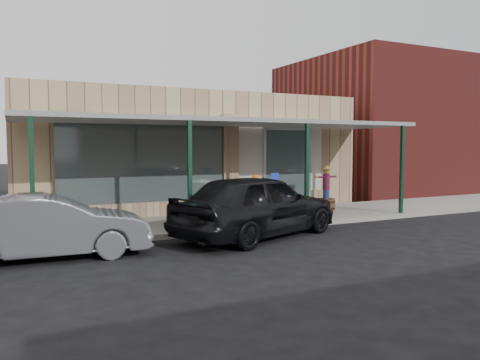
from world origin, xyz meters
name	(u,v)px	position (x,y,z in m)	size (l,w,h in m)	color
ground	(294,246)	(0.00, 0.00, 0.00)	(120.00, 120.00, 0.00)	black
sidewalk	(230,221)	(0.00, 3.60, 0.07)	(40.00, 3.20, 0.15)	gray
storefront	(180,152)	(0.00, 8.16, 2.09)	(12.00, 6.25, 4.20)	tan
awning	(230,123)	(0.00, 3.56, 3.01)	(12.00, 3.00, 3.04)	slate
block_buildings_near	(217,112)	(2.01, 9.20, 3.77)	(61.00, 8.00, 8.00)	maroon
barrel_scarecrow	(326,195)	(3.71, 3.78, 0.67)	(0.91, 0.76, 1.54)	#49291D
barrel_pumpkin	(212,213)	(-0.81, 3.04, 0.42)	(0.69, 0.69, 0.77)	#49291D
handicap_sign	(275,191)	(0.87, 2.40, 1.06)	(0.29, 0.08, 1.41)	gray
parked_sedan	(257,205)	(-0.28, 1.31, 0.83)	(5.24, 3.56, 1.66)	black
car_grey	(49,227)	(-5.24, 1.20, 0.67)	(1.41, 4.05, 1.34)	slate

